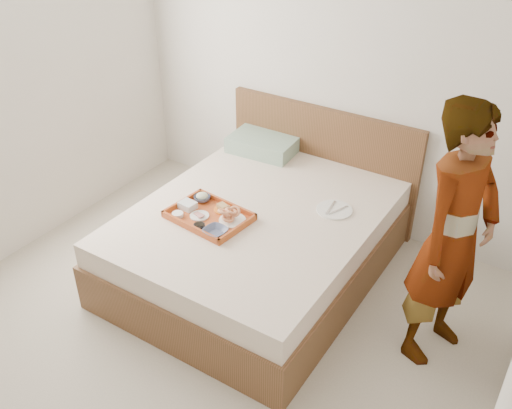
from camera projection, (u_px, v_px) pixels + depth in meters
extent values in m
cube|color=#BEB3A0|center=(176.00, 358.00, 3.50)|extent=(3.50, 4.00, 0.01)
cube|color=silver|center=(334.00, 64.00, 4.22)|extent=(3.50, 0.01, 2.60)
cube|color=brown|center=(258.00, 241.00, 4.08)|extent=(1.65, 2.00, 0.53)
cube|color=brown|center=(321.00, 162.00, 4.65)|extent=(1.65, 0.06, 0.95)
cube|color=#84A48B|center=(263.00, 144.00, 4.67)|extent=(0.56, 0.40, 0.13)
cube|color=#B55118|center=(209.00, 215.00, 3.84)|extent=(0.57, 0.44, 0.05)
cylinder|color=white|center=(232.00, 221.00, 3.80)|extent=(0.20, 0.20, 0.01)
imported|color=#181C48|center=(215.00, 231.00, 3.67)|extent=(0.17, 0.17, 0.04)
cylinder|color=black|center=(199.00, 226.00, 3.72)|extent=(0.09, 0.09, 0.03)
cylinder|color=white|center=(199.00, 216.00, 3.85)|extent=(0.15, 0.15, 0.01)
cylinder|color=orange|center=(223.00, 210.00, 3.91)|extent=(0.14, 0.14, 0.01)
imported|color=#181C48|center=(202.00, 198.00, 4.01)|extent=(0.13, 0.13, 0.04)
cube|color=silver|center=(188.00, 205.00, 3.92)|extent=(0.12, 0.10, 0.05)
cylinder|color=white|center=(178.00, 215.00, 3.84)|extent=(0.09, 0.09, 0.03)
cylinder|color=white|center=(334.00, 210.00, 3.93)|extent=(0.30, 0.30, 0.01)
imported|color=white|center=(454.00, 238.00, 3.16)|extent=(0.56, 0.69, 1.65)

